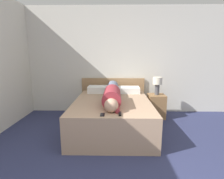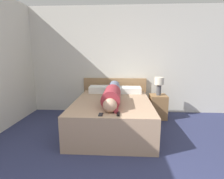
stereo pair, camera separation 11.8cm
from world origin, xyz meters
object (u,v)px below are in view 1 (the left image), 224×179
(bed, at_px, (112,115))
(table_lamp, at_px, (157,83))
(pillow_second, at_px, (128,90))
(pillow_near_headboard, at_px, (100,89))
(cell_phone, at_px, (102,115))
(person_lying, at_px, (112,94))
(nightstand, at_px, (156,106))
(tv_remote, at_px, (120,114))

(bed, relative_size, table_lamp, 4.66)
(pillow_second, bearing_deg, pillow_near_headboard, 180.00)
(pillow_second, height_order, cell_phone, pillow_second)
(cell_phone, bearing_deg, person_lying, 81.10)
(bed, height_order, pillow_second, pillow_second)
(nightstand, relative_size, table_lamp, 1.33)
(person_lying, relative_size, tv_remote, 11.38)
(nightstand, distance_m, table_lamp, 0.54)
(bed, distance_m, pillow_near_headboard, 0.88)
(pillow_second, relative_size, tv_remote, 3.41)
(table_lamp, bearing_deg, pillow_near_headboard, 177.20)
(person_lying, relative_size, cell_phone, 13.14)
(pillow_second, bearing_deg, cell_phone, -107.48)
(pillow_near_headboard, bearing_deg, nightstand, -2.80)
(nightstand, bearing_deg, tv_remote, -121.12)
(bed, height_order, tv_remote, tv_remote)
(bed, xyz_separation_m, nightstand, (1.02, 0.68, -0.02))
(pillow_near_headboard, height_order, tv_remote, pillow_near_headboard)
(table_lamp, height_order, pillow_second, table_lamp)
(table_lamp, relative_size, cell_phone, 3.15)
(nightstand, height_order, tv_remote, tv_remote)
(nightstand, xyz_separation_m, pillow_second, (-0.66, 0.06, 0.37))
(tv_remote, xyz_separation_m, cell_phone, (-0.26, -0.03, -0.01))
(table_lamp, height_order, pillow_near_headboard, table_lamp)
(person_lying, bearing_deg, pillow_near_headboard, 112.58)
(pillow_near_headboard, bearing_deg, bed, -67.55)
(table_lamp, xyz_separation_m, cell_phone, (-1.15, -1.50, -0.23))
(person_lying, relative_size, pillow_second, 3.34)
(nightstand, xyz_separation_m, person_lying, (-1.02, -0.68, 0.45))
(pillow_second, relative_size, cell_phone, 3.94)
(tv_remote, bearing_deg, pillow_second, 81.39)
(bed, xyz_separation_m, person_lying, (0.00, 0.00, 0.43))
(tv_remote, height_order, cell_phone, tv_remote)
(person_lying, distance_m, tv_remote, 0.82)
(pillow_second, bearing_deg, person_lying, -116.11)
(table_lamp, relative_size, person_lying, 0.24)
(pillow_second, distance_m, cell_phone, 1.64)
(bed, relative_size, pillow_second, 3.73)
(pillow_near_headboard, distance_m, pillow_second, 0.67)
(person_lying, bearing_deg, pillow_second, 63.89)
(nightstand, bearing_deg, pillow_second, 174.34)
(cell_phone, bearing_deg, nightstand, 52.53)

